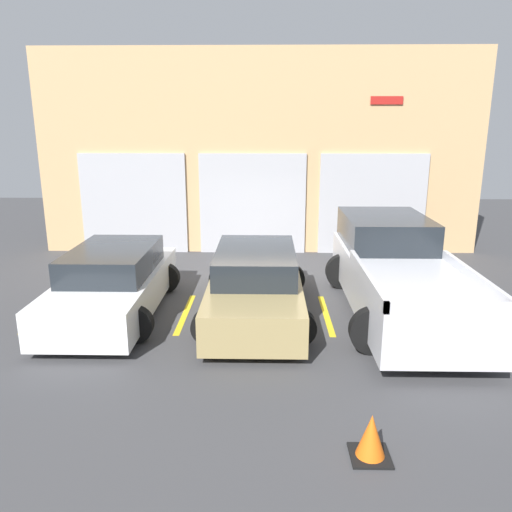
# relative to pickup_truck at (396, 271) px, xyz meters

# --- Properties ---
(ground_plane) EXTENTS (28.00, 28.00, 0.00)m
(ground_plane) POSITION_rel_pickup_truck_xyz_m (-2.88, 1.77, -0.84)
(ground_plane) COLOR #3D3D3F
(shophouse_building) EXTENTS (12.90, 0.68, 5.84)m
(shophouse_building) POSITION_rel_pickup_truck_xyz_m (-2.89, 5.05, 2.02)
(shophouse_building) COLOR tan
(shophouse_building) RESTS_ON ground
(pickup_truck) EXTENTS (2.54, 5.57, 1.77)m
(pickup_truck) POSITION_rel_pickup_truck_xyz_m (0.00, 0.00, 0.00)
(pickup_truck) COLOR silver
(pickup_truck) RESTS_ON ground
(sedan_white) EXTENTS (2.21, 4.42, 1.36)m
(sedan_white) POSITION_rel_pickup_truck_xyz_m (-5.77, -0.30, -0.20)
(sedan_white) COLOR white
(sedan_white) RESTS_ON ground
(sedan_side) EXTENTS (2.20, 4.58, 1.35)m
(sedan_side) POSITION_rel_pickup_truck_xyz_m (-2.88, -0.29, -0.20)
(sedan_side) COLOR #9E8956
(sedan_side) RESTS_ON ground
(parking_stripe_far_left) EXTENTS (0.12, 2.20, 0.01)m
(parking_stripe_far_left) POSITION_rel_pickup_truck_xyz_m (-7.21, -0.32, -0.83)
(parking_stripe_far_left) COLOR gold
(parking_stripe_far_left) RESTS_ON ground
(parking_stripe_left) EXTENTS (0.12, 2.20, 0.01)m
(parking_stripe_left) POSITION_rel_pickup_truck_xyz_m (-4.33, -0.32, -0.83)
(parking_stripe_left) COLOR gold
(parking_stripe_left) RESTS_ON ground
(parking_stripe_centre) EXTENTS (0.12, 2.20, 0.01)m
(parking_stripe_centre) POSITION_rel_pickup_truck_xyz_m (-1.44, -0.32, -0.83)
(parking_stripe_centre) COLOR gold
(parking_stripe_centre) RESTS_ON ground
(parking_stripe_right) EXTENTS (0.12, 2.20, 0.01)m
(parking_stripe_right) POSITION_rel_pickup_truck_xyz_m (1.44, -0.32, -0.83)
(parking_stripe_right) COLOR gold
(parking_stripe_right) RESTS_ON ground
(traffic_cone) EXTENTS (0.47, 0.47, 0.55)m
(traffic_cone) POSITION_rel_pickup_truck_xyz_m (-1.44, -4.79, -0.58)
(traffic_cone) COLOR black
(traffic_cone) RESTS_ON ground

